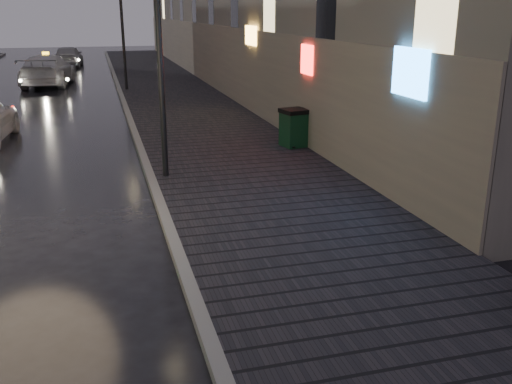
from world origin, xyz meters
TOP-DOWN VIEW (x-y plane):
  - ground at (0.00, 0.00)m, footprint 120.00×120.00m
  - sidewalk at (3.90, 21.00)m, footprint 4.60×58.00m
  - curb at (1.50, 21.00)m, footprint 0.20×58.00m
  - lamp_near at (1.85, 6.00)m, footprint 0.36×0.36m
  - lamp_far at (1.85, 22.00)m, footprint 0.36×0.36m
  - trash_bin at (5.80, 8.09)m, footprint 0.83×0.83m
  - taxi_mid at (-2.05, 25.77)m, footprint 2.88×5.85m
  - car_far at (-1.34, 36.73)m, footprint 2.05×4.43m

SIDE VIEW (x-z plane):
  - ground at x=0.00m, z-range 0.00..0.00m
  - sidewalk at x=3.90m, z-range 0.00..0.15m
  - curb at x=1.50m, z-range 0.00..0.15m
  - trash_bin at x=5.80m, z-range 0.16..1.24m
  - car_far at x=-1.34m, z-range 0.00..1.47m
  - taxi_mid at x=-2.05m, z-range 0.00..1.64m
  - lamp_near at x=1.85m, z-range 0.85..6.13m
  - lamp_far at x=1.85m, z-range 0.85..6.13m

